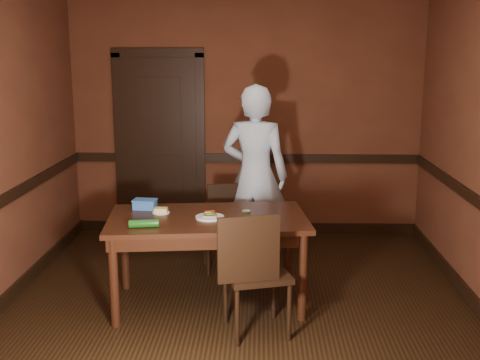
# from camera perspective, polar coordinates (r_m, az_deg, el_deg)

# --- Properties ---
(floor) EXTENTS (4.00, 4.50, 0.01)m
(floor) POSITION_cam_1_polar(r_m,az_deg,el_deg) (5.12, -0.15, -12.41)
(floor) COLOR black
(floor) RESTS_ON ground
(wall_back) EXTENTS (4.00, 0.02, 2.70)m
(wall_back) POSITION_cam_1_polar(r_m,az_deg,el_deg) (6.95, 0.57, 5.77)
(wall_back) COLOR #582B1A
(wall_back) RESTS_ON ground
(wall_front) EXTENTS (4.00, 0.02, 2.70)m
(wall_front) POSITION_cam_1_polar(r_m,az_deg,el_deg) (2.53, -2.15, -5.93)
(wall_front) COLOR #582B1A
(wall_front) RESTS_ON ground
(dado_back) EXTENTS (4.00, 0.03, 0.10)m
(dado_back) POSITION_cam_1_polar(r_m,az_deg,el_deg) (7.00, 0.56, 2.09)
(dado_back) COLOR black
(dado_back) RESTS_ON ground
(baseboard_back) EXTENTS (4.00, 0.03, 0.12)m
(baseboard_back) POSITION_cam_1_polar(r_m,az_deg,el_deg) (7.19, 0.55, -4.50)
(baseboard_back) COLOR black
(baseboard_back) RESTS_ON ground
(baseboard_left) EXTENTS (0.03, 4.50, 0.12)m
(baseboard_left) POSITION_cam_1_polar(r_m,az_deg,el_deg) (5.53, -21.53, -10.69)
(baseboard_left) COLOR black
(baseboard_left) RESTS_ON ground
(baseboard_right) EXTENTS (0.03, 4.50, 0.12)m
(baseboard_right) POSITION_cam_1_polar(r_m,az_deg,el_deg) (5.40, 21.84, -11.28)
(baseboard_right) COLOR black
(baseboard_right) RESTS_ON ground
(door) EXTENTS (1.05, 0.07, 2.20)m
(door) POSITION_cam_1_polar(r_m,az_deg,el_deg) (7.04, -7.62, 3.63)
(door) COLOR black
(door) RESTS_ON ground
(dining_table) EXTENTS (1.74, 1.10, 0.77)m
(dining_table) POSITION_cam_1_polar(r_m,az_deg,el_deg) (5.15, -3.03, -7.63)
(dining_table) COLOR black
(dining_table) RESTS_ON floor
(chair_far) EXTENTS (0.45, 0.45, 0.83)m
(chair_far) POSITION_cam_1_polar(r_m,az_deg,el_deg) (5.92, -1.62, -4.65)
(chair_far) COLOR black
(chair_far) RESTS_ON floor
(chair_near) EXTENTS (0.57, 0.57, 0.98)m
(chair_near) POSITION_cam_1_polar(r_m,az_deg,el_deg) (4.61, 1.59, -8.64)
(chair_near) COLOR black
(chair_near) RESTS_ON floor
(person) EXTENTS (0.73, 0.55, 1.81)m
(person) POSITION_cam_1_polar(r_m,az_deg,el_deg) (5.99, 1.43, 0.42)
(person) COLOR silver
(person) RESTS_ON floor
(sandwich_plate) EXTENTS (0.24, 0.24, 0.06)m
(sandwich_plate) POSITION_cam_1_polar(r_m,az_deg,el_deg) (4.99, -2.88, -3.44)
(sandwich_plate) COLOR white
(sandwich_plate) RESTS_ON dining_table
(sauce_jar) EXTENTS (0.07, 0.07, 0.08)m
(sauce_jar) POSITION_cam_1_polar(r_m,az_deg,el_deg) (4.91, 0.60, -3.37)
(sauce_jar) COLOR #55893C
(sauce_jar) RESTS_ON dining_table
(cheese_saucer) EXTENTS (0.15, 0.15, 0.05)m
(cheese_saucer) POSITION_cam_1_polar(r_m,az_deg,el_deg) (5.18, -7.52, -2.93)
(cheese_saucer) COLOR white
(cheese_saucer) RESTS_ON dining_table
(food_tub) EXTENTS (0.21, 0.15, 0.08)m
(food_tub) POSITION_cam_1_polar(r_m,az_deg,el_deg) (5.32, -9.00, -2.27)
(food_tub) COLOR #3875CC
(food_tub) RESTS_ON dining_table
(wrapped_veg) EXTENTS (0.24, 0.11, 0.06)m
(wrapped_veg) POSITION_cam_1_polar(r_m,az_deg,el_deg) (4.78, -9.11, -4.09)
(wrapped_veg) COLOR #134911
(wrapped_veg) RESTS_ON dining_table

